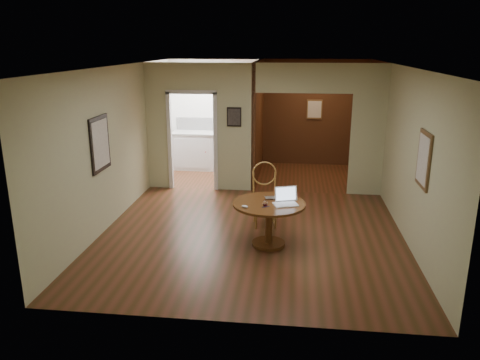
# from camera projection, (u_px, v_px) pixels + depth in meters

# --- Properties ---
(floor) EXTENTS (5.00, 5.00, 0.00)m
(floor) POSITION_uv_depth(u_px,v_px,m) (251.00, 236.00, 7.74)
(floor) COLOR #402812
(floor) RESTS_ON ground
(room_shell) EXTENTS (5.20, 7.50, 5.00)m
(room_shell) POSITION_uv_depth(u_px,v_px,m) (244.00, 127.00, 10.38)
(room_shell) COLOR white
(room_shell) RESTS_ON ground
(dining_table) EXTENTS (1.13, 1.13, 0.70)m
(dining_table) POSITION_uv_depth(u_px,v_px,m) (269.00, 214.00, 7.27)
(dining_table) COLOR brown
(dining_table) RESTS_ON ground
(chair) EXTENTS (0.54, 0.54, 1.11)m
(chair) POSITION_uv_depth(u_px,v_px,m) (265.00, 190.00, 8.12)
(chair) COLOR #A9843C
(chair) RESTS_ON ground
(open_laptop) EXTENTS (0.41, 0.41, 0.25)m
(open_laptop) POSITION_uv_depth(u_px,v_px,m) (286.00, 199.00, 7.16)
(open_laptop) COLOR white
(open_laptop) RESTS_ON dining_table
(closed_laptop) EXTENTS (0.37, 0.28, 0.03)m
(closed_laptop) POSITION_uv_depth(u_px,v_px,m) (276.00, 199.00, 7.36)
(closed_laptop) COLOR #B6B6BB
(closed_laptop) RESTS_ON dining_table
(mouse) EXTENTS (0.11, 0.09, 0.04)m
(mouse) POSITION_uv_depth(u_px,v_px,m) (245.00, 207.00, 6.99)
(mouse) COLOR white
(mouse) RESTS_ON dining_table
(wine_glass) EXTENTS (0.08, 0.08, 0.09)m
(wine_glass) POSITION_uv_depth(u_px,v_px,m) (265.00, 203.00, 7.05)
(wine_glass) COLOR white
(wine_glass) RESTS_ON dining_table
(pen) EXTENTS (0.12, 0.08, 0.01)m
(pen) POSITION_uv_depth(u_px,v_px,m) (266.00, 207.00, 7.03)
(pen) COLOR navy
(pen) RESTS_ON dining_table
(kitchen_cabinet) EXTENTS (2.06, 0.60, 0.94)m
(kitchen_cabinet) POSITION_uv_depth(u_px,v_px,m) (214.00, 151.00, 11.76)
(kitchen_cabinet) COLOR silver
(kitchen_cabinet) RESTS_ON ground
(grocery_bag) EXTENTS (0.31, 0.27, 0.28)m
(grocery_bag) POSITION_uv_depth(u_px,v_px,m) (245.00, 128.00, 11.50)
(grocery_bag) COLOR #C1B78D
(grocery_bag) RESTS_ON kitchen_cabinet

